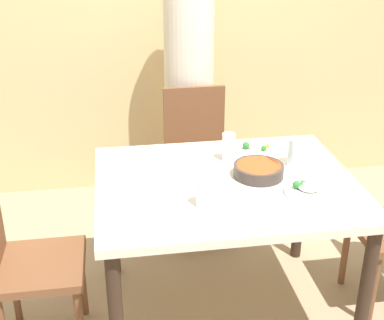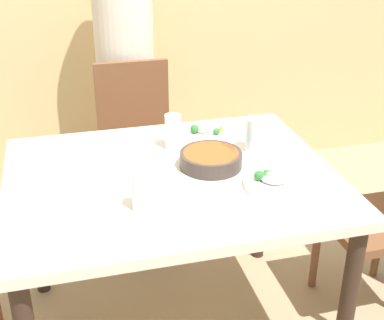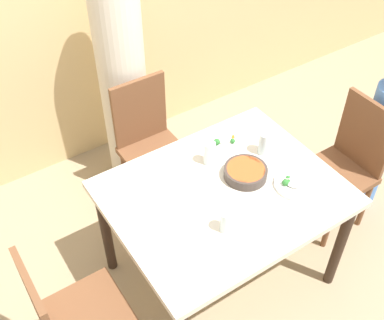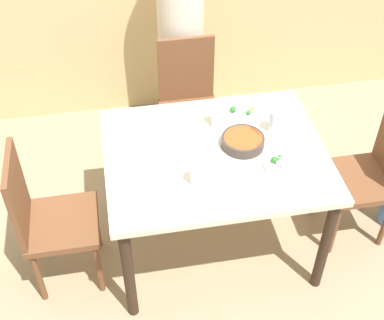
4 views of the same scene
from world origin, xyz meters
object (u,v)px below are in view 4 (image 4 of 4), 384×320
chair_adult_spot (189,102)px  bowl_curry (243,141)px  person_adult (181,38)px  plate_rice_adult (285,164)px  glass_water_tall (275,121)px  chair_child_spot (371,171)px

chair_adult_spot → bowl_curry: (0.16, -0.79, 0.29)m
person_adult → plate_rice_adult: bearing=-75.6°
chair_adult_spot → glass_water_tall: chair_adult_spot is taller
chair_child_spot → glass_water_tall: size_ratio=6.69×
glass_water_tall → person_adult: bearing=109.7°
chair_adult_spot → bowl_curry: 0.86m
plate_rice_adult → chair_child_spot: bearing=12.4°
chair_child_spot → plate_rice_adult: chair_child_spot is taller
person_adult → bowl_curry: bearing=-81.8°
person_adult → plate_rice_adult: (0.34, -1.32, -0.03)m
bowl_curry → plate_rice_adult: bearing=-48.4°
chair_child_spot → person_adult: bearing=-141.6°
chair_adult_spot → person_adult: bearing=90.0°
chair_adult_spot → plate_rice_adult: (0.34, -0.99, 0.27)m
chair_adult_spot → glass_water_tall: bearing=-62.2°
person_adult → bowl_curry: 1.13m
plate_rice_adult → glass_water_tall: size_ratio=1.72×
chair_child_spot → bowl_curry: bearing=-95.0°
person_adult → chair_adult_spot: bearing=-90.0°
chair_adult_spot → person_adult: (-0.00, 0.33, 0.31)m
person_adult → glass_water_tall: bearing=-70.3°
plate_rice_adult → glass_water_tall: 0.30m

